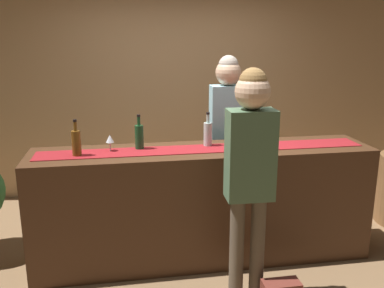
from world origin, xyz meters
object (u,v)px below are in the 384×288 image
object	(u,v)px
wine_bottle_amber	(76,143)
customer_sipping	(250,162)
wine_bottle_green	(139,136)
bartender	(227,123)
wine_bottle_clear	(208,134)
wine_glass_mid_counter	(267,134)
wine_glass_near_customer	(110,139)

from	to	relation	value
wine_bottle_amber	customer_sipping	distance (m)	1.41
wine_bottle_green	wine_bottle_amber	xyz separation A→B (m)	(-0.51, -0.13, 0.00)
wine_bottle_green	customer_sipping	world-z (taller)	customer_sipping
bartender	customer_sipping	bearing A→B (deg)	85.03
wine_bottle_clear	wine_glass_mid_counter	size ratio (longest dim) A/B	2.10
wine_bottle_clear	customer_sipping	bearing A→B (deg)	-79.18
wine_bottle_clear	wine_glass_near_customer	world-z (taller)	wine_bottle_clear
bartender	customer_sipping	distance (m)	1.27
wine_bottle_clear	wine_bottle_amber	size ratio (longest dim) A/B	1.00
wine_bottle_amber	wine_glass_near_customer	xyz separation A→B (m)	(0.26, 0.10, -0.01)
wine_bottle_green	wine_glass_near_customer	world-z (taller)	wine_bottle_green
wine_glass_mid_counter	customer_sipping	xyz separation A→B (m)	(-0.37, -0.68, -0.02)
wine_bottle_clear	bartender	bearing A→B (deg)	58.26
wine_bottle_green	customer_sipping	distance (m)	1.07
wine_bottle_green	wine_bottle_amber	size ratio (longest dim) A/B	1.00
wine_bottle_amber	wine_glass_mid_counter	distance (m)	1.62
wine_glass_near_customer	wine_bottle_amber	bearing A→B (deg)	-159.74
bartender	wine_glass_mid_counter	bearing A→B (deg)	112.32
wine_glass_near_customer	wine_glass_mid_counter	xyz separation A→B (m)	(1.36, -0.06, 0.00)
wine_glass_mid_counter	bartender	world-z (taller)	bartender
wine_bottle_amber	customer_sipping	world-z (taller)	customer_sipping
wine_glass_mid_counter	wine_bottle_clear	bearing A→B (deg)	169.90
wine_bottle_green	wine_bottle_amber	bearing A→B (deg)	-166.10
wine_glass_near_customer	wine_bottle_clear	bearing A→B (deg)	2.33
wine_bottle_green	wine_glass_near_customer	size ratio (longest dim) A/B	2.10
bartender	wine_bottle_green	bearing A→B (deg)	30.48
wine_bottle_amber	wine_glass_mid_counter	bearing A→B (deg)	1.42
wine_bottle_green	wine_bottle_clear	size ratio (longest dim) A/B	1.00
wine_glass_mid_counter	customer_sipping	bearing A→B (deg)	-118.23
bartender	customer_sipping	xyz separation A→B (m)	(-0.15, -1.26, -0.01)
wine_glass_mid_counter	bartender	xyz separation A→B (m)	(-0.21, 0.58, -0.01)
wine_bottle_green	customer_sipping	xyz separation A→B (m)	(0.75, -0.77, -0.03)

